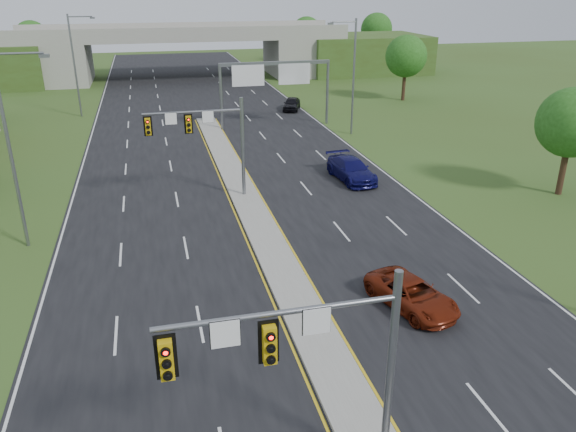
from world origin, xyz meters
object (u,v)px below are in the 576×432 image
(sign_gantry, at_px, (274,76))
(car_far_c, at_px, (292,104))
(signal_mast_near, at_px, (316,356))
(car_far_a, at_px, (412,294))
(overpass, at_px, (183,55))
(car_far_b, at_px, (351,169))
(signal_mast_far, at_px, (209,133))

(sign_gantry, bearing_deg, car_far_c, 63.12)
(signal_mast_near, bearing_deg, sign_gantry, 78.75)
(sign_gantry, distance_m, car_far_a, 36.74)
(sign_gantry, xyz_separation_m, car_far_a, (-1.67, -36.42, -4.54))
(overpass, height_order, car_far_b, overpass)
(signal_mast_near, bearing_deg, car_far_b, 67.82)
(signal_mast_near, height_order, overpass, overpass)
(signal_mast_far, distance_m, car_far_b, 11.64)
(signal_mast_far, height_order, car_far_c, signal_mast_far)
(signal_mast_far, height_order, car_far_b, signal_mast_far)
(sign_gantry, xyz_separation_m, overpass, (-6.68, 35.08, -1.69))
(sign_gantry, bearing_deg, signal_mast_near, -101.25)
(overpass, bearing_deg, car_far_b, -80.87)
(car_far_b, bearing_deg, sign_gantry, 90.62)
(sign_gantry, relative_size, car_far_b, 2.05)
(signal_mast_far, relative_size, car_far_c, 1.61)
(signal_mast_far, height_order, sign_gantry, signal_mast_far)
(signal_mast_near, distance_m, car_far_b, 29.01)
(signal_mast_far, bearing_deg, overpass, 87.65)
(car_far_c, bearing_deg, overpass, 132.65)
(car_far_b, bearing_deg, car_far_a, -106.54)
(signal_mast_far, bearing_deg, signal_mast_near, -90.00)
(signal_mast_near, distance_m, car_far_c, 54.25)
(overpass, bearing_deg, signal_mast_far, -92.35)
(overpass, xyz_separation_m, car_far_c, (10.53, -27.50, -2.79))
(car_far_a, distance_m, car_far_b, 18.40)
(sign_gantry, bearing_deg, car_far_a, -92.63)
(signal_mast_far, relative_size, sign_gantry, 0.60)
(overpass, relative_size, car_far_a, 16.32)
(signal_mast_far, height_order, overpass, overpass)
(car_far_c, bearing_deg, signal_mast_far, -93.18)
(signal_mast_far, xyz_separation_m, overpass, (2.26, 55.07, -1.17))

